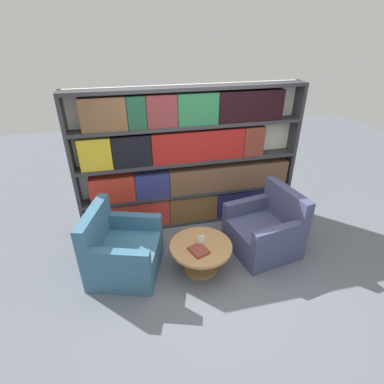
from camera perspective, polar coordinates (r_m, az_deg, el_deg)
The scene contains 7 objects.
ground_plane at distance 4.23m, azimuth 3.72°, elevation -14.99°, with size 14.00×14.00×0.00m, color slate.
bookshelf at distance 4.66m, azimuth -0.90°, elevation 5.81°, with size 3.47×0.30×2.22m.
armchair_left at distance 4.16m, azimuth -13.23°, elevation -11.03°, with size 1.09×1.11×0.94m.
armchair_right at distance 4.55m, azimuth 13.75°, elevation -7.18°, with size 1.00×1.03×0.94m.
coffee_table at distance 4.08m, azimuth 1.69°, elevation -11.35°, with size 0.83×0.83×0.41m.
table_sign at distance 3.97m, azimuth 1.73°, elevation -9.35°, with size 0.09×0.06×0.16m.
stray_book at distance 3.90m, azimuth 1.31°, elevation -11.05°, with size 0.27×0.29×0.03m.
Camera 1 is at (-0.95, -2.88, 2.95)m, focal length 28.00 mm.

